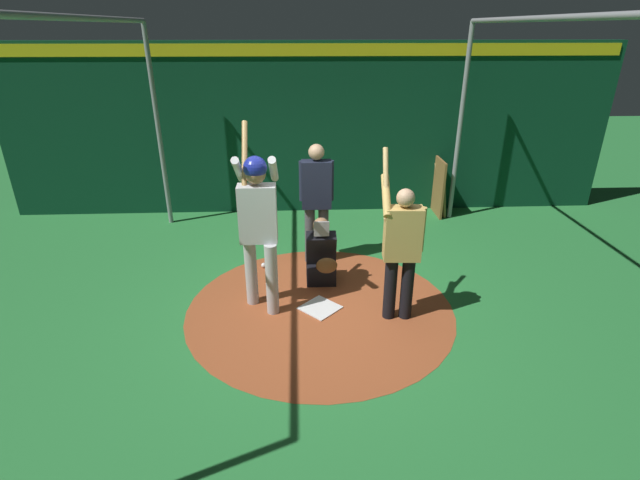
# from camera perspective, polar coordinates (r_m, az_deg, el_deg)

# --- Properties ---
(ground_plane) EXTENTS (27.02, 27.02, 0.00)m
(ground_plane) POSITION_cam_1_polar(r_m,az_deg,el_deg) (6.01, 0.00, -8.28)
(ground_plane) COLOR #287A38
(dirt_circle) EXTENTS (3.34, 3.34, 0.01)m
(dirt_circle) POSITION_cam_1_polar(r_m,az_deg,el_deg) (6.01, 0.00, -8.26)
(dirt_circle) COLOR #9E4C28
(dirt_circle) RESTS_ON ground
(home_plate) EXTENTS (0.59, 0.59, 0.01)m
(home_plate) POSITION_cam_1_polar(r_m,az_deg,el_deg) (6.00, 0.00, -8.18)
(home_plate) COLOR white
(home_plate) RESTS_ON dirt_circle
(batter) EXTENTS (0.68, 0.49, 2.26)m
(batter) POSITION_cam_1_polar(r_m,az_deg,el_deg) (5.55, -7.53, 2.61)
(batter) COLOR #BCBCC0
(batter) RESTS_ON ground
(catcher) EXTENTS (0.58, 0.40, 0.96)m
(catcher) POSITION_cam_1_polar(r_m,az_deg,el_deg) (6.42, 0.17, -2.14)
(catcher) COLOR black
(catcher) RESTS_ON ground
(umpire) EXTENTS (0.22, 0.49, 1.78)m
(umpire) POSITION_cam_1_polar(r_m,az_deg,el_deg) (6.78, -0.42, 5.12)
(umpire) COLOR #4C4C51
(umpire) RESTS_ON ground
(visitor) EXTENTS (0.55, 0.50, 2.01)m
(visitor) POSITION_cam_1_polar(r_m,az_deg,el_deg) (5.48, 9.80, -0.73)
(visitor) COLOR black
(visitor) RESTS_ON ground
(back_wall) EXTENTS (0.23, 11.02, 3.04)m
(back_wall) POSITION_cam_1_polar(r_m,az_deg,el_deg) (8.83, -1.17, 13.20)
(back_wall) COLOR #0C3D26
(back_wall) RESTS_ON ground
(cage_frame) EXTENTS (6.13, 5.21, 3.37)m
(cage_frame) POSITION_cam_1_polar(r_m,az_deg,el_deg) (5.14, 0.00, 14.35)
(cage_frame) COLOR gray
(cage_frame) RESTS_ON ground
(bat_rack) EXTENTS (0.94, 0.19, 1.05)m
(bat_rack) POSITION_cam_1_polar(r_m,az_deg,el_deg) (9.24, 13.98, 6.31)
(bat_rack) COLOR olive
(bat_rack) RESTS_ON ground
(baseball_0) EXTENTS (0.07, 0.07, 0.07)m
(baseball_0) POSITION_cam_1_polar(r_m,az_deg,el_deg) (6.99, -6.83, -3.05)
(baseball_0) COLOR white
(baseball_0) RESTS_ON dirt_circle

